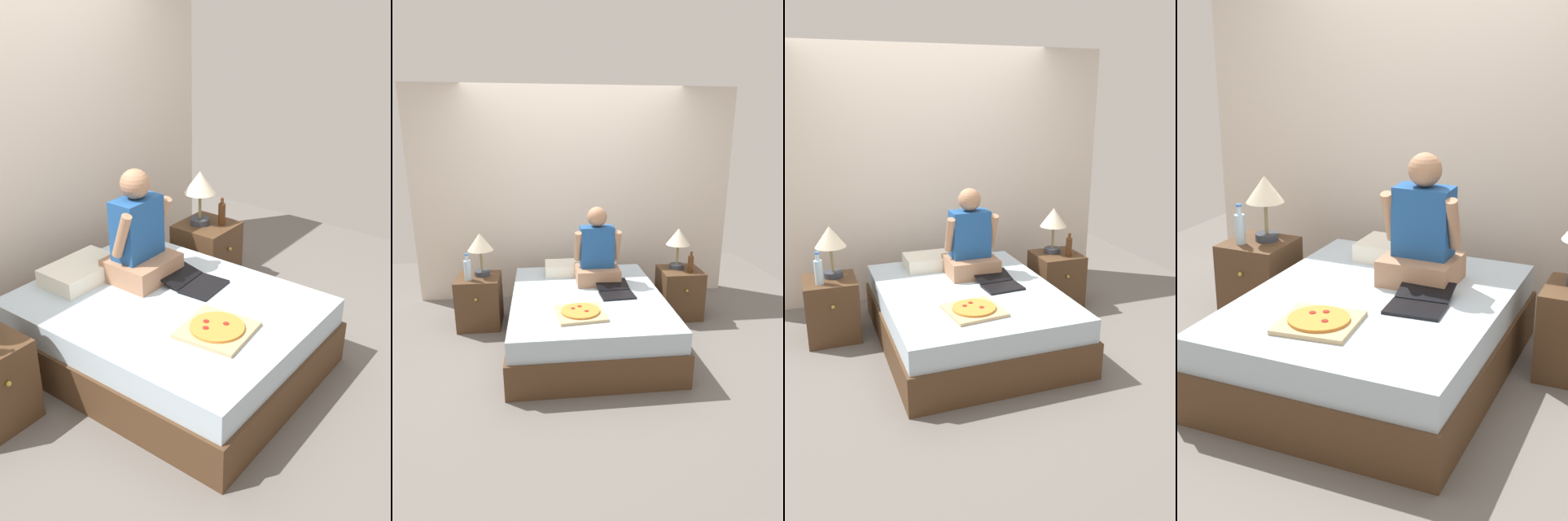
{
  "view_description": "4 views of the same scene",
  "coord_description": "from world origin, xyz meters",
  "views": [
    {
      "loc": [
        -2.51,
        -2.11,
        2.38
      ],
      "look_at": [
        0.08,
        -0.17,
        0.79
      ],
      "focal_mm": 40.0,
      "sensor_mm": 36.0,
      "label": 1
    },
    {
      "loc": [
        -0.41,
        -3.63,
        1.89
      ],
      "look_at": [
        0.0,
        -0.02,
        0.82
      ],
      "focal_mm": 28.0,
      "sensor_mm": 36.0,
      "label": 2
    },
    {
      "loc": [
        -1.26,
        -3.78,
        2.02
      ],
      "look_at": [
        0.12,
        0.04,
        0.71
      ],
      "focal_mm": 35.0,
      "sensor_mm": 36.0,
      "label": 3
    },
    {
      "loc": [
        1.57,
        -3.51,
        2.03
      ],
      "look_at": [
        -0.01,
        -0.01,
        0.7
      ],
      "focal_mm": 50.0,
      "sensor_mm": 36.0,
      "label": 4
    }
  ],
  "objects": [
    {
      "name": "pillow",
      "position": [
        -0.13,
        0.67,
        0.54
      ],
      "size": [
        0.52,
        0.34,
        0.12
      ],
      "primitive_type": "cube",
      "color": "silver",
      "rests_on": "bed"
    },
    {
      "name": "pizza_box",
      "position": [
        -0.11,
        -0.47,
        0.5
      ],
      "size": [
        0.44,
        0.44,
        0.05
      ],
      "color": "tan",
      "rests_on": "bed"
    },
    {
      "name": "ground_plane",
      "position": [
        0.0,
        0.0,
        0.0
      ],
      "size": [
        5.82,
        5.82,
        0.0
      ],
      "primitive_type": "plane",
      "color": "#66605B"
    },
    {
      "name": "bed",
      "position": [
        0.0,
        0.0,
        0.24
      ],
      "size": [
        1.46,
        1.89,
        0.48
      ],
      "color": "#4C331E",
      "rests_on": "ground"
    },
    {
      "name": "water_bottle",
      "position": [
        -1.17,
        0.38,
        0.65
      ],
      "size": [
        0.07,
        0.07,
        0.28
      ],
      "color": "silver",
      "rests_on": "nightstand_left"
    },
    {
      "name": "nightstand_left",
      "position": [
        -1.09,
        0.47,
        0.27
      ],
      "size": [
        0.44,
        0.47,
        0.54
      ],
      "color": "#4C331E",
      "rests_on": "ground"
    },
    {
      "name": "lamp_on_left_nightstand",
      "position": [
        -1.05,
        0.52,
        0.86
      ],
      "size": [
        0.26,
        0.26,
        0.45
      ],
      "color": "#333842",
      "rests_on": "nightstand_left"
    },
    {
      "name": "person_seated",
      "position": [
        0.15,
        0.36,
        0.77
      ],
      "size": [
        0.47,
        0.4,
        0.78
      ],
      "color": "#A37556",
      "rests_on": "bed"
    },
    {
      "name": "wall_back",
      "position": [
        0.0,
        1.31,
        1.25
      ],
      "size": [
        3.82,
        0.12,
        2.5
      ],
      "primitive_type": "cube",
      "color": "beige",
      "rests_on": "ground"
    },
    {
      "name": "laptop",
      "position": [
        0.27,
        -0.02,
        0.5
      ],
      "size": [
        0.35,
        0.44,
        0.07
      ],
      "color": "black",
      "rests_on": "bed"
    }
  ]
}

